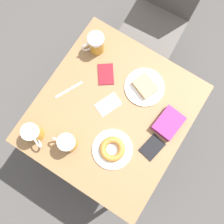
% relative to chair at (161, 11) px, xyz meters
% --- Properties ---
extents(ground_plane, '(8.00, 8.00, 0.00)m').
position_rel_chair_xyz_m(ground_plane, '(0.12, -0.80, -0.55)').
color(ground_plane, '#474442').
extents(table, '(0.82, 0.88, 0.71)m').
position_rel_chair_xyz_m(table, '(0.12, -0.80, 0.10)').
color(table, olive).
rests_on(table, ground_plane).
extents(chair, '(0.43, 0.43, 0.90)m').
position_rel_chair_xyz_m(chair, '(0.00, 0.00, 0.00)').
color(chair, '#514C47').
rests_on(chair, ground_plane).
extents(plate_with_cake, '(0.23, 0.23, 0.04)m').
position_rel_chair_xyz_m(plate_with_cake, '(0.19, -0.58, 0.18)').
color(plate_with_cake, white).
rests_on(plate_with_cake, table).
extents(plate_with_donut, '(0.22, 0.22, 0.05)m').
position_rel_chair_xyz_m(plate_with_donut, '(0.22, -0.97, 0.18)').
color(plate_with_donut, white).
rests_on(plate_with_donut, table).
extents(beer_mug_left, '(0.13, 0.09, 0.13)m').
position_rel_chair_xyz_m(beer_mug_left, '(-0.17, -1.12, 0.23)').
color(beer_mug_left, '#C68C23').
rests_on(beer_mug_left, table).
extents(beer_mug_center, '(0.13, 0.09, 0.13)m').
position_rel_chair_xyz_m(beer_mug_center, '(0.01, -1.07, 0.23)').
color(beer_mug_center, '#C68C23').
rests_on(beer_mug_center, table).
extents(beer_mug_right, '(0.10, 0.12, 0.13)m').
position_rel_chair_xyz_m(beer_mug_right, '(-0.17, -0.52, 0.23)').
color(beer_mug_right, '#C68C23').
rests_on(beer_mug_right, table).
extents(napkin_folded, '(0.13, 0.16, 0.00)m').
position_rel_chair_xyz_m(napkin_folded, '(0.07, -0.77, 0.17)').
color(napkin_folded, white).
rests_on(napkin_folded, table).
extents(fork, '(0.09, 0.16, 0.00)m').
position_rel_chair_xyz_m(fork, '(-0.16, -0.82, 0.16)').
color(fork, silver).
rests_on(fork, table).
extents(passport_near_edge, '(0.11, 0.14, 0.01)m').
position_rel_chair_xyz_m(passport_near_edge, '(0.40, -0.84, 0.17)').
color(passport_near_edge, black).
rests_on(passport_near_edge, table).
extents(passport_far_edge, '(0.14, 0.15, 0.01)m').
position_rel_chair_xyz_m(passport_far_edge, '(-0.03, -0.63, 0.17)').
color(passport_far_edge, maroon).
rests_on(passport_far_edge, table).
extents(blue_pouch, '(0.14, 0.17, 0.05)m').
position_rel_chair_xyz_m(blue_pouch, '(0.41, -0.69, 0.19)').
color(blue_pouch, '#8C2366').
rests_on(blue_pouch, table).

